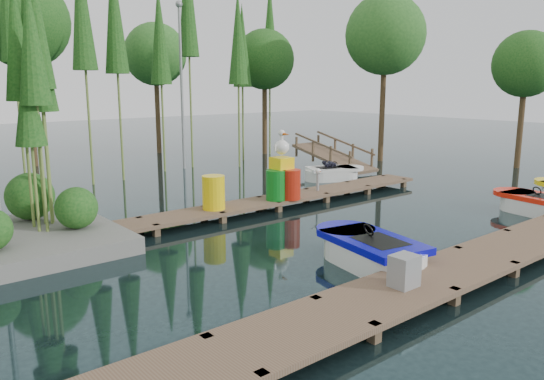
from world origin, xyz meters
TOP-DOWN VIEW (x-y plane):
  - ground_plane at (0.00, 0.00)m, footprint 90.00×90.00m
  - near_dock at (0.00, -4.50)m, footprint 18.00×1.50m
  - far_dock at (1.00, 2.50)m, footprint 15.00×1.20m
  - tree_screen at (-2.04, 10.60)m, footprint 34.42×18.53m
  - lamp_rear at (4.00, 11.00)m, footprint 0.30×0.30m
  - ramp at (9.00, 6.50)m, footprint 1.50×3.94m
  - boat_blue at (0.44, -2.87)m, footprint 1.82×3.11m
  - boat_red at (7.74, -3.07)m, footprint 1.54×2.80m
  - boat_white_far at (7.09, 4.72)m, footprint 2.66×1.99m
  - utility_cabinet at (-0.62, -4.50)m, footprint 0.46×0.39m
  - yellow_barrel at (0.01, 2.50)m, footprint 0.64×0.64m
  - drum_cluster at (2.47, 2.34)m, footprint 1.23×1.12m
  - seagull_post at (4.11, 2.50)m, footprint 0.47×0.25m

SIDE VIEW (x-z plane):
  - ground_plane at x=0.00m, z-range 0.00..0.00m
  - far_dock at x=1.00m, z-range -0.02..0.48m
  - near_dock at x=0.00m, z-range -0.02..0.48m
  - boat_white_far at x=7.09m, z-range -0.32..0.83m
  - boat_red at x=7.74m, z-range -0.19..0.71m
  - boat_blue at x=0.44m, z-range -0.21..0.77m
  - utility_cabinet at x=-0.62m, z-range 0.30..0.87m
  - ramp at x=9.00m, z-range -0.16..1.33m
  - yellow_barrel at x=0.01m, z-range 0.30..1.26m
  - seagull_post at x=4.11m, z-range 0.43..1.18m
  - drum_cluster at x=2.47m, z-range -0.14..1.98m
  - lamp_rear at x=4.00m, z-range 0.64..7.89m
  - tree_screen at x=-2.04m, z-range 0.96..11.27m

